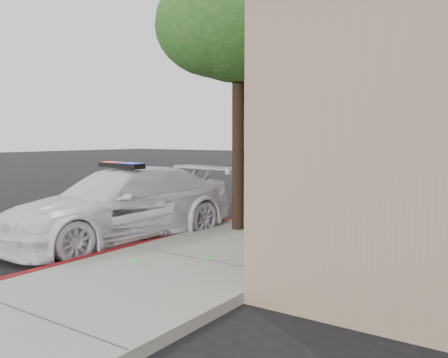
% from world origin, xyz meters
% --- Properties ---
extents(ground, '(120.00, 120.00, 0.00)m').
position_xyz_m(ground, '(0.00, 0.00, 0.00)').
color(ground, black).
rests_on(ground, ground).
extents(sidewalk, '(3.20, 60.00, 0.15)m').
position_xyz_m(sidewalk, '(1.60, 3.00, 0.07)').
color(sidewalk, gray).
rests_on(sidewalk, ground).
extents(red_curb, '(0.14, 60.00, 0.16)m').
position_xyz_m(red_curb, '(0.06, 3.00, 0.08)').
color(red_curb, maroon).
rests_on(red_curb, ground).
extents(police_car, '(2.78, 5.45, 1.63)m').
position_xyz_m(police_car, '(-0.90, 0.73, 0.76)').
color(police_car, white).
rests_on(police_car, ground).
extents(fire_hydrant, '(0.41, 0.36, 0.72)m').
position_xyz_m(fire_hydrant, '(0.60, 3.63, 0.51)').
color(fire_hydrant, silver).
rests_on(fire_hydrant, sidewalk).
extents(street_tree_near, '(3.27, 3.25, 5.92)m').
position_xyz_m(street_tree_near, '(0.87, 2.47, 4.56)').
color(street_tree_near, black).
rests_on(street_tree_near, sidewalk).
extents(street_tree_mid, '(3.07, 3.17, 5.86)m').
position_xyz_m(street_tree_mid, '(0.78, 6.74, 4.57)').
color(street_tree_mid, black).
rests_on(street_tree_mid, sidewalk).
extents(street_tree_far, '(2.77, 2.60, 4.93)m').
position_xyz_m(street_tree_far, '(0.73, 10.79, 3.85)').
color(street_tree_far, black).
rests_on(street_tree_far, sidewalk).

